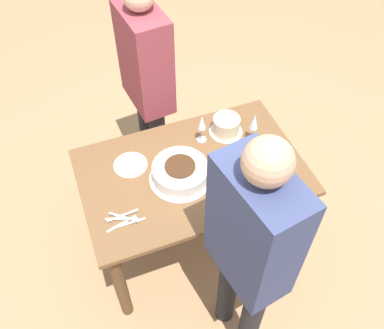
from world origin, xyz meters
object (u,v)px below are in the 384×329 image
object	(u,v)px
cake_front_chocolate	(251,167)
wine_glass_far	(202,124)
person_cutting	(250,247)
wine_glass_near	(254,123)
cake_back_decorated	(226,126)
cake_center_white	(180,172)
person_watching	(147,77)

from	to	relation	value
cake_front_chocolate	wine_glass_far	size ratio (longest dim) A/B	1.34
cake_front_chocolate	person_cutting	distance (m)	0.64
cake_front_chocolate	person_cutting	size ratio (longest dim) A/B	0.16
wine_glass_near	person_cutting	xyz separation A→B (m)	(-0.41, -0.77, 0.09)
cake_back_decorated	wine_glass_far	bearing A→B (deg)	-176.77
cake_back_decorated	cake_center_white	bearing A→B (deg)	-147.69
person_cutting	person_watching	bearing A→B (deg)	-6.84
cake_center_white	cake_front_chocolate	distance (m)	0.40
cake_center_white	cake_front_chocolate	xyz separation A→B (m)	(0.38, -0.10, -0.01)
cake_back_decorated	wine_glass_near	world-z (taller)	wine_glass_near
wine_glass_near	wine_glass_far	bearing A→B (deg)	159.41
wine_glass_near	cake_center_white	bearing A→B (deg)	-165.86
cake_back_decorated	person_watching	size ratio (longest dim) A/B	0.13
cake_center_white	wine_glass_near	xyz separation A→B (m)	(0.50, 0.13, 0.09)
wine_glass_far	person_cutting	world-z (taller)	person_cutting
cake_center_white	cake_back_decorated	xyz separation A→B (m)	(0.38, 0.24, 0.00)
person_watching	cake_back_decorated	bearing A→B (deg)	30.94
cake_back_decorated	person_watching	distance (m)	0.60
cake_center_white	cake_back_decorated	world-z (taller)	same
person_cutting	person_watching	distance (m)	1.35
cake_center_white	person_watching	xyz separation A→B (m)	(0.03, 0.71, 0.13)
wine_glass_near	wine_glass_far	world-z (taller)	wine_glass_near
cake_center_white	wine_glass_far	size ratio (longest dim) A/B	1.81
cake_back_decorated	wine_glass_far	distance (m)	0.18
wine_glass_far	person_cutting	bearing A→B (deg)	-98.05
wine_glass_far	person_watching	world-z (taller)	person_watching
cake_front_chocolate	person_watching	xyz separation A→B (m)	(-0.35, 0.81, 0.14)
cake_center_white	person_watching	distance (m)	0.72
wine_glass_near	cake_front_chocolate	bearing A→B (deg)	-117.98
cake_back_decorated	wine_glass_near	size ratio (longest dim) A/B	0.99
cake_front_chocolate	cake_back_decorated	world-z (taller)	cake_back_decorated
person_cutting	person_watching	size ratio (longest dim) A/B	1.05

